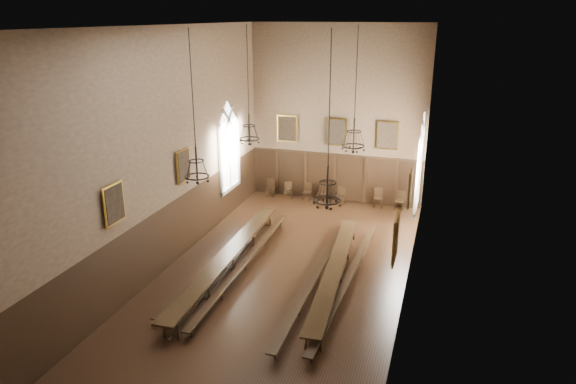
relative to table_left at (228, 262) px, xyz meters
The scene contains 33 objects.
floor 2.13m from the table_left, ahead, with size 9.00×18.00×0.02m, color black.
ceiling 8.87m from the table_left, ahead, with size 9.00×18.00×0.02m, color black.
wall_back 10.27m from the table_left, 77.19° to the left, with size 9.00×0.02×9.00m, color #7A614B.
wall_front 9.98m from the table_left, 76.73° to the right, with size 9.00×0.02×9.00m, color #7A614B.
wall_left 4.77m from the table_left, behind, with size 0.02×18.00×9.00m, color #7A614B.
wall_right 7.77m from the table_left, ahead, with size 0.02×18.00×9.00m, color #7A614B.
wainscot_panelling 2.26m from the table_left, ahead, with size 9.00×18.00×2.50m, color black, non-canonical shape.
table_left is the anchor object (origin of this frame).
table_right 4.10m from the table_left, ahead, with size 1.24×9.06×0.70m.
bench_left_outer 0.54m from the table_left, 137.12° to the left, with size 0.71×9.31×0.42m.
bench_left_inner 0.66m from the table_left, 23.93° to the left, with size 0.46×9.82×0.44m.
bench_right_inner 3.47m from the table_left, ahead, with size 0.34×10.54×0.47m.
bench_right_outer 4.62m from the table_left, ahead, with size 0.64×9.83×0.44m.
chair_0 8.73m from the table_left, 98.77° to the left, with size 0.47×0.47×0.96m.
chair_1 8.75m from the table_left, 92.25° to the left, with size 0.49×0.49×0.87m.
chair_2 8.76m from the table_left, 85.39° to the left, with size 0.41×0.41×0.90m.
chair_3 8.82m from the table_left, 80.05° to the left, with size 0.46×0.46×0.95m.
chair_4 9.00m from the table_left, 73.66° to the left, with size 0.43×0.43×0.92m.
chair_6 9.79m from the table_left, 62.85° to the left, with size 0.51×0.51×1.01m.
chair_7 10.33m from the table_left, 57.45° to the left, with size 0.49×0.49×0.95m.
chandelier_back_left 5.18m from the table_left, 88.92° to the left, with size 0.81×0.81×4.46m.
chandelier_back_right 6.74m from the table_left, 35.88° to the left, with size 0.88×0.88×4.60m.
chandelier_front_left 5.20m from the table_left, 84.28° to the right, with size 0.77×0.77×4.54m.
chandelier_front_right 6.18m from the table_left, 24.95° to the right, with size 0.85×0.85×5.08m.
portrait_back_0 9.64m from the table_left, 93.25° to the left, with size 1.10×0.12×1.40m.
portrait_back_1 9.85m from the table_left, 77.01° to the left, with size 1.10×0.12×1.40m.
portrait_back_2 10.71m from the table_left, 62.61° to the left, with size 1.10×0.12×1.40m.
portrait_left_0 4.19m from the table_left, 153.11° to the left, with size 0.12×1.00×1.30m.
portrait_left_1 5.23m from the table_left, 124.51° to the right, with size 0.12×1.00×1.30m.
portrait_right_0 7.36m from the table_left, 10.20° to the left, with size 0.12×1.00×1.30m.
portrait_right_1 7.99m from the table_left, 27.30° to the right, with size 0.12×1.00×1.30m.
window_right 9.14m from the table_left, 41.00° to the left, with size 0.20×2.20×4.60m, color white, non-canonical shape.
window_left 6.83m from the table_left, 112.49° to the left, with size 0.20×2.20×4.60m, color white, non-canonical shape.
Camera 1 is at (5.40, -16.25, 9.32)m, focal length 32.00 mm.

